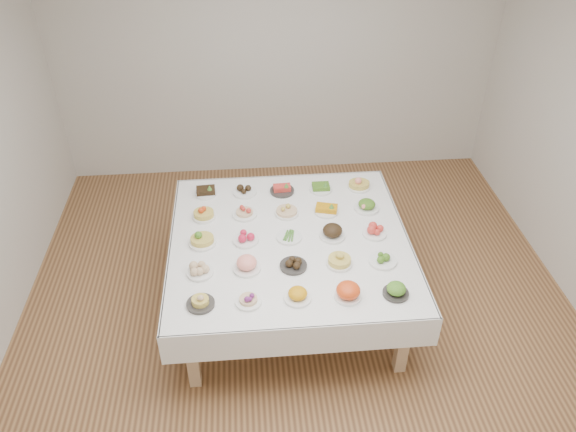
{
  "coord_description": "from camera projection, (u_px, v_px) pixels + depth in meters",
  "views": [
    {
      "loc": [
        -0.42,
        -3.57,
        3.7
      ],
      "look_at": [
        -0.08,
        0.25,
        0.88
      ],
      "focal_mm": 35.0,
      "sensor_mm": 36.0,
      "label": 1
    }
  ],
  "objects": [
    {
      "name": "dish_24",
      "position": [
        359.0,
        182.0,
        5.3
      ],
      "size": [
        0.21,
        0.21,
        0.14
      ],
      "color": "white",
      "rests_on": "display_table"
    },
    {
      "name": "dish_10",
      "position": [
        202.0,
        237.0,
        4.63
      ],
      "size": [
        0.23,
        0.23,
        0.14
      ],
      "color": "white",
      "rests_on": "display_table"
    },
    {
      "name": "dish_1",
      "position": [
        248.0,
        298.0,
        4.08
      ],
      "size": [
        0.19,
        0.19,
        0.11
      ],
      "color": "white",
      "rests_on": "display_table"
    },
    {
      "name": "dish_22",
      "position": [
        282.0,
        188.0,
        5.26
      ],
      "size": [
        0.22,
        0.22,
        0.11
      ],
      "color": "#2F2C29",
      "rests_on": "display_table"
    },
    {
      "name": "dish_5",
      "position": [
        200.0,
        269.0,
        4.34
      ],
      "size": [
        0.2,
        0.2,
        0.1
      ],
      "color": "white",
      "rests_on": "display_table"
    },
    {
      "name": "dish_7",
      "position": [
        293.0,
        263.0,
        4.41
      ],
      "size": [
        0.21,
        0.21,
        0.09
      ],
      "color": "#2F2C29",
      "rests_on": "display_table"
    },
    {
      "name": "dish_23",
      "position": [
        321.0,
        186.0,
        5.29
      ],
      "size": [
        0.21,
        0.21,
        0.1
      ],
      "color": "white",
      "rests_on": "display_table"
    },
    {
      "name": "dish_13",
      "position": [
        332.0,
        231.0,
        4.71
      ],
      "size": [
        0.21,
        0.21,
        0.12
      ],
      "color": "white",
      "rests_on": "display_table"
    },
    {
      "name": "dish_16",
      "position": [
        244.0,
        210.0,
        4.95
      ],
      "size": [
        0.22,
        0.22,
        0.13
      ],
      "color": "white",
      "rests_on": "display_table"
    },
    {
      "name": "dish_15",
      "position": [
        204.0,
        212.0,
        4.93
      ],
      "size": [
        0.2,
        0.2,
        0.12
      ],
      "color": "white",
      "rests_on": "display_table"
    },
    {
      "name": "dish_0",
      "position": [
        200.0,
        301.0,
        4.07
      ],
      "size": [
        0.21,
        0.21,
        0.11
      ],
      "color": "#2F2C29",
      "rests_on": "display_table"
    },
    {
      "name": "dish_20",
      "position": [
        206.0,
        191.0,
        5.23
      ],
      "size": [
        0.2,
        0.2,
        0.1
      ],
      "color": "white",
      "rests_on": "display_table"
    },
    {
      "name": "dish_18",
      "position": [
        327.0,
        208.0,
        5.0
      ],
      "size": [
        0.22,
        0.22,
        0.11
      ],
      "color": "white",
      "rests_on": "display_table"
    },
    {
      "name": "dish_19",
      "position": [
        367.0,
        204.0,
        5.03
      ],
      "size": [
        0.22,
        0.22,
        0.13
      ],
      "color": "white",
      "rests_on": "display_table"
    },
    {
      "name": "room_envelope",
      "position": [
        302.0,
        129.0,
        4.0
      ],
      "size": [
        5.02,
        5.02,
        2.81
      ],
      "color": "#9C6E41",
      "rests_on": "ground"
    },
    {
      "name": "dish_4",
      "position": [
        396.0,
        290.0,
        4.16
      ],
      "size": [
        0.19,
        0.19,
        0.1
      ],
      "color": "#2F2C29",
      "rests_on": "display_table"
    },
    {
      "name": "dish_21",
      "position": [
        245.0,
        190.0,
        5.25
      ],
      "size": [
        0.22,
        0.22,
        0.09
      ],
      "color": "white",
      "rests_on": "display_table"
    },
    {
      "name": "dish_17",
      "position": [
        287.0,
        209.0,
        4.97
      ],
      "size": [
        0.21,
        0.21,
        0.13
      ],
      "color": "white",
      "rests_on": "display_table"
    },
    {
      "name": "dish_14",
      "position": [
        375.0,
        230.0,
        4.74
      ],
      "size": [
        0.2,
        0.2,
        0.1
      ],
      "color": "white",
      "rests_on": "display_table"
    },
    {
      "name": "dish_9",
      "position": [
        383.0,
        258.0,
        4.46
      ],
      "size": [
        0.22,
        0.22,
        0.09
      ],
      "color": "white",
      "rests_on": "display_table"
    },
    {
      "name": "dish_11",
      "position": [
        246.0,
        237.0,
        4.66
      ],
      "size": [
        0.21,
        0.21,
        0.1
      ],
      "color": "white",
      "rests_on": "display_table"
    },
    {
      "name": "display_table",
      "position": [
        290.0,
        245.0,
        4.76
      ],
      "size": [
        2.01,
        2.01,
        0.75
      ],
      "color": "white",
      "rests_on": "ground"
    },
    {
      "name": "dish_2",
      "position": [
        298.0,
        294.0,
        4.12
      ],
      "size": [
        0.2,
        0.2,
        0.11
      ],
      "color": "white",
      "rests_on": "display_table"
    },
    {
      "name": "dish_6",
      "position": [
        247.0,
        264.0,
        4.38
      ],
      "size": [
        0.22,
        0.22,
        0.12
      ],
      "color": "white",
      "rests_on": "display_table"
    },
    {
      "name": "dish_8",
      "position": [
        340.0,
        259.0,
        4.42
      ],
      "size": [
        0.2,
        0.2,
        0.12
      ],
      "color": "white",
      "rests_on": "display_table"
    },
    {
      "name": "dish_12",
      "position": [
        289.0,
        237.0,
        4.71
      ],
      "size": [
        0.21,
        0.21,
        0.05
      ],
      "color": "white",
      "rests_on": "display_table"
    },
    {
      "name": "dish_3",
      "position": [
        348.0,
        291.0,
        4.12
      ],
      "size": [
        0.2,
        0.2,
        0.13
      ],
      "color": "white",
      "rests_on": "display_table"
    }
  ]
}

